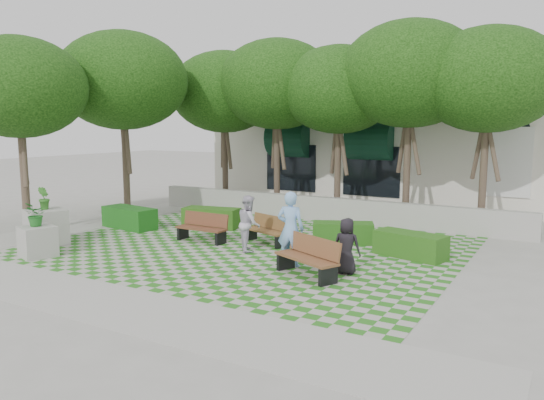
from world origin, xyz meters
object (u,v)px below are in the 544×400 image
Objects in this scene: bench_west at (203,228)px; person_white at (249,223)px; hedge_midright at (343,233)px; planter_front at (37,235)px; bench_east at (308,258)px; hedge_midleft at (211,218)px; person_dark at (347,246)px; hedge_east at (410,245)px; person_blue at (290,229)px; hedge_west at (129,218)px; planter_back at (46,225)px; bench_mid at (267,230)px.

person_white reaches higher than bench_west.
planter_front reaches higher than hedge_midright.
bench_east is at bearing -20.58° from bench_west.
person_dark reaches higher than hedge_midleft.
person_blue is (-2.43, -2.46, 0.63)m from hedge_east.
planter_back is (-0.26, -3.19, 0.23)m from hedge_west.
hedge_midright is at bearing -79.49° from person_white.
person_blue is 1.20× the size of person_white.
hedge_east is 4.57m from person_white.
person_blue is 1.40× the size of person_dark.
bench_west is 3.60m from hedge_west.
bench_east is 1.10× the size of bench_mid.
bench_mid is at bearing -56.86° from person_blue.
hedge_east is at bearing 4.92° from hedge_west.
person_dark is at bearing -143.01° from person_white.
planter_front is at bearing 11.69° from person_blue.
planter_front reaches higher than person_dark.
person_white reaches higher than person_dark.
hedge_east is 0.98× the size of hedge_midleft.
planter_front is at bearing -150.16° from hedge_east.
person_blue reaches higher than planter_back.
bench_west reaches higher than hedge_midright.
bench_mid reaches higher than hedge_midright.
hedge_east is 10.30m from planter_front.
hedge_west is 3.21m from planter_back.
hedge_east is 1.09× the size of planter_back.
hedge_east is 2.60m from person_dark.
bench_east is 3.88m from hedge_midright.
bench_west is 5.42m from person_dark.
hedge_west is 5.58m from person_white.
hedge_east is at bearing 21.90° from planter_back.
planter_back reaches higher than bench_west.
bench_east is 3.49m from hedge_east.
person_white reaches higher than hedge_midright.
planter_back is 1.11× the size of person_white.
bench_west is 2.30m from hedge_midleft.
bench_east is 8.48m from planter_back.
hedge_midright is at bearing 125.01° from bench_east.
person_blue reaches higher than hedge_west.
hedge_midleft is 1.31× the size of planter_front.
bench_west is (-1.92, -0.73, 0.01)m from bench_mid.
bench_east reaches higher than bench_west.
hedge_east is at bearing 29.84° from planter_front.
bench_mid is at bearing 31.25° from planter_back.
bench_east is at bearing 6.31° from planter_back.
hedge_midright is (-2.29, 0.72, -0.02)m from hedge_east.
planter_back is (-10.02, -4.03, 0.26)m from hedge_east.
person_blue reaches higher than bench_east.
bench_mid reaches higher than hedge_west.
bench_east reaches higher than hedge_east.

